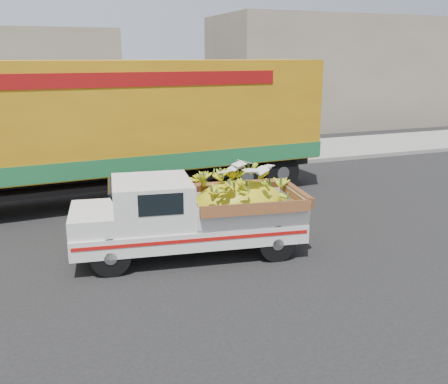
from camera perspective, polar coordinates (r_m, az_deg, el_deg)
name	(u,v)px	position (r m, az deg, el deg)	size (l,w,h in m)	color
ground	(180,244)	(10.82, -5.04, -5.93)	(100.00, 100.00, 0.00)	black
curb	(125,176)	(16.75, -11.25, 1.76)	(60.00, 0.25, 0.15)	gray
sidewalk	(114,164)	(18.77, -12.42, 3.13)	(60.00, 4.00, 0.14)	gray
building_right	(337,72)	(30.18, 12.77, 13.19)	(14.00, 6.00, 6.00)	gray
pickup_truck	(206,213)	(10.05, -2.12, -2.39)	(4.73, 2.31, 1.59)	black
semi_trailer	(114,124)	(13.90, -12.44, 7.56)	(12.04, 3.23, 3.80)	black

